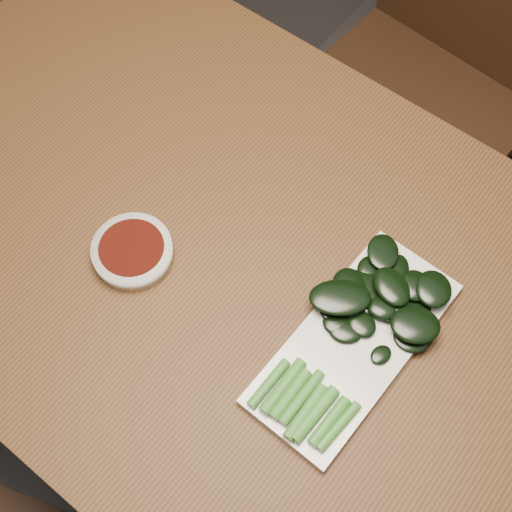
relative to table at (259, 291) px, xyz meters
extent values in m
plane|color=#2B2828|center=(0.00, 0.00, -0.68)|extent=(6.00, 6.00, 0.00)
cube|color=#462B14|center=(0.00, 0.00, 0.05)|extent=(1.40, 0.80, 0.04)
cylinder|color=#462B14|center=(-0.64, 0.34, -0.32)|extent=(0.05, 0.05, 0.71)
cube|color=black|center=(-0.08, 0.62, -0.25)|extent=(0.50, 0.50, 0.04)
cylinder|color=black|center=(-0.30, 0.44, -0.47)|extent=(0.04, 0.04, 0.41)
cylinder|color=black|center=(0.11, 0.41, -0.47)|extent=(0.04, 0.04, 0.41)
cylinder|color=black|center=(-0.27, 0.84, -0.47)|extent=(0.04, 0.04, 0.41)
cylinder|color=black|center=(0.13, 0.81, -0.47)|extent=(0.04, 0.04, 0.41)
cylinder|color=silver|center=(-0.16, -0.09, 0.08)|extent=(0.12, 0.12, 0.03)
cylinder|color=#3C0D05|center=(-0.16, -0.09, 0.10)|extent=(0.10, 0.10, 0.00)
cube|color=silver|center=(0.17, -0.01, 0.08)|extent=(0.15, 0.33, 0.01)
cylinder|color=#3D822C|center=(0.12, -0.13, 0.09)|extent=(0.01, 0.08, 0.01)
cylinder|color=#3D822C|center=(0.13, -0.12, 0.09)|extent=(0.02, 0.09, 0.02)
cylinder|color=#3D822C|center=(0.15, -0.12, 0.09)|extent=(0.02, 0.08, 0.02)
cylinder|color=#3D822C|center=(0.16, -0.12, 0.09)|extent=(0.01, 0.09, 0.01)
cylinder|color=#3D822C|center=(0.18, -0.13, 0.09)|extent=(0.02, 0.08, 0.02)
cylinder|color=#3D822C|center=(0.19, -0.13, 0.09)|extent=(0.02, 0.09, 0.02)
cylinder|color=#3D822C|center=(0.21, -0.12, 0.09)|extent=(0.02, 0.07, 0.02)
cylinder|color=#3D822C|center=(0.22, -0.12, 0.09)|extent=(0.02, 0.08, 0.01)
ellipsoid|color=black|center=(0.13, 0.12, 0.10)|extent=(0.07, 0.07, 0.01)
ellipsoid|color=black|center=(0.14, 0.06, 0.09)|extent=(0.09, 0.09, 0.01)
ellipsoid|color=black|center=(0.23, 0.04, 0.09)|extent=(0.07, 0.07, 0.01)
ellipsoid|color=black|center=(0.14, 0.03, 0.09)|extent=(0.05, 0.04, 0.01)
ellipsoid|color=black|center=(0.12, 0.02, 0.11)|extent=(0.10, 0.10, 0.01)
ellipsoid|color=black|center=(0.17, 0.08, 0.11)|extent=(0.08, 0.07, 0.01)
ellipsoid|color=black|center=(0.14, 0.05, 0.09)|extent=(0.08, 0.07, 0.01)
ellipsoid|color=black|center=(0.13, 0.04, 0.09)|extent=(0.09, 0.09, 0.01)
ellipsoid|color=black|center=(0.19, 0.06, 0.09)|extent=(0.04, 0.05, 0.01)
ellipsoid|color=black|center=(0.17, 0.01, 0.09)|extent=(0.05, 0.05, 0.01)
ellipsoid|color=black|center=(0.13, 0.09, 0.09)|extent=(0.04, 0.05, 0.01)
ellipsoid|color=black|center=(0.23, 0.05, 0.10)|extent=(0.09, 0.08, 0.01)
ellipsoid|color=black|center=(0.20, 0.06, 0.10)|extent=(0.05, 0.04, 0.01)
ellipsoid|color=black|center=(0.19, 0.10, 0.10)|extent=(0.07, 0.07, 0.01)
ellipsoid|color=black|center=(0.18, 0.05, 0.10)|extent=(0.05, 0.05, 0.01)
ellipsoid|color=black|center=(0.20, 0.08, 0.09)|extent=(0.07, 0.07, 0.01)
ellipsoid|color=black|center=(0.16, 0.11, 0.09)|extent=(0.06, 0.07, 0.01)
ellipsoid|color=black|center=(0.22, 0.11, 0.11)|extent=(0.08, 0.08, 0.01)
ellipsoid|color=black|center=(0.22, 0.05, 0.10)|extent=(0.06, 0.06, 0.01)
ellipsoid|color=black|center=(0.14, -0.01, 0.09)|extent=(0.05, 0.04, 0.01)
ellipsoid|color=black|center=(0.12, 0.00, 0.09)|extent=(0.04, 0.03, 0.01)
ellipsoid|color=black|center=(0.15, -0.01, 0.09)|extent=(0.06, 0.05, 0.01)
ellipsoid|color=black|center=(0.21, -0.01, 0.09)|extent=(0.03, 0.04, 0.01)
camera|label=1|loc=(0.28, -0.36, 1.00)|focal=50.00mm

